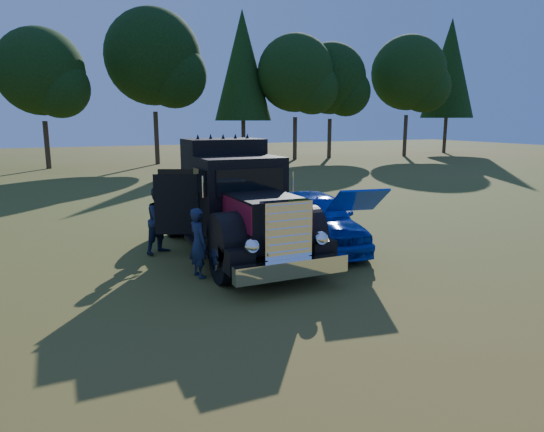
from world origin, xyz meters
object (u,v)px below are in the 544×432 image
Objects in this scene: spectator_near at (198,243)px; spectator_far at (161,220)px; diamond_t_truck at (235,207)px; hotrod_coupe at (314,219)px.

spectator_near is 2.40m from spectator_far.
spectator_near is at bearing -112.46° from spectator_far.
diamond_t_truck reaches higher than spectator_near.
spectator_far is (-0.36, 2.37, 0.10)m from spectator_near.
hotrod_coupe reaches higher than spectator_far.
diamond_t_truck reaches higher than spectator_far.
hotrod_coupe is 3.88m from spectator_near.
spectator_near is 0.89× the size of spectator_far.
spectator_far is at bearing 164.62° from hotrod_coupe.
diamond_t_truck reaches higher than hotrod_coupe.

